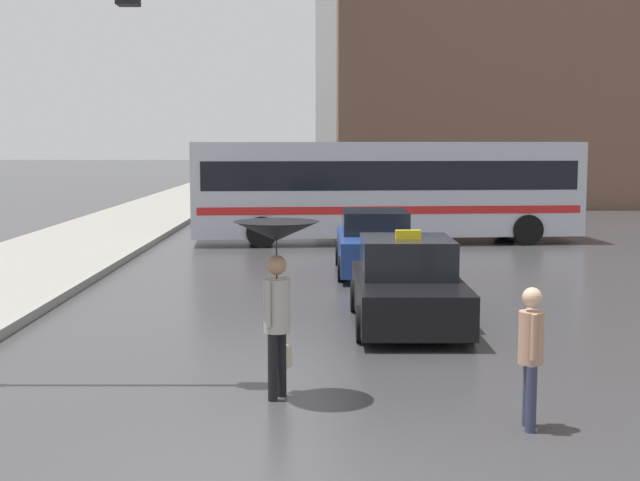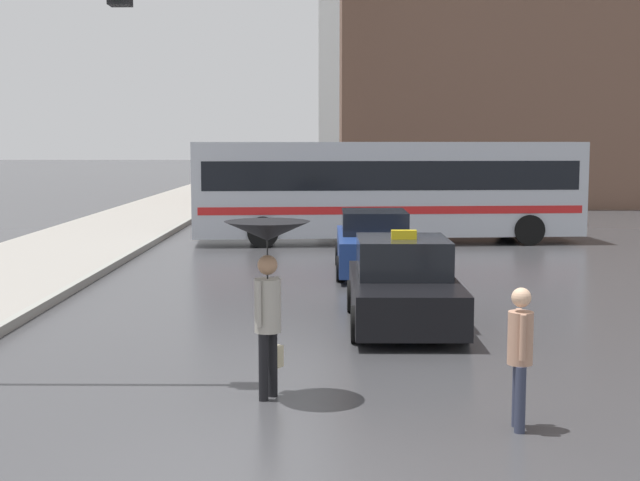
# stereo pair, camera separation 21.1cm
# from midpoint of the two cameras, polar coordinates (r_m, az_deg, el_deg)

# --- Properties ---
(taxi) EXTENTS (1.91, 4.22, 1.70)m
(taxi) POSITION_cam_midpoint_polar(r_m,az_deg,el_deg) (15.78, 4.99, -2.94)
(taxi) COLOR black
(taxi) RESTS_ON ground_plane
(sedan_red) EXTENTS (1.91, 4.49, 1.52)m
(sedan_red) POSITION_cam_midpoint_polar(r_m,az_deg,el_deg) (22.07, 3.04, -0.25)
(sedan_red) COLOR navy
(sedan_red) RESTS_ON ground_plane
(city_bus) EXTENTS (12.49, 3.52, 3.22)m
(city_bus) POSITION_cam_midpoint_polar(r_m,az_deg,el_deg) (28.69, 3.79, 3.46)
(city_bus) COLOR #B2B7C1
(city_bus) RESTS_ON ground_plane
(pedestrian_with_umbrella) EXTENTS (1.07, 1.07, 2.25)m
(pedestrian_with_umbrella) POSITION_cam_midpoint_polar(r_m,az_deg,el_deg) (11.08, -3.56, -1.09)
(pedestrian_with_umbrella) COLOR black
(pedestrian_with_umbrella) RESTS_ON ground_plane
(pedestrian_man) EXTENTS (0.30, 0.44, 1.62)m
(pedestrian_man) POSITION_cam_midpoint_polar(r_m,az_deg,el_deg) (10.28, 12.54, -6.69)
(pedestrian_man) COLOR #2D3347
(pedestrian_man) RESTS_ON ground_plane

